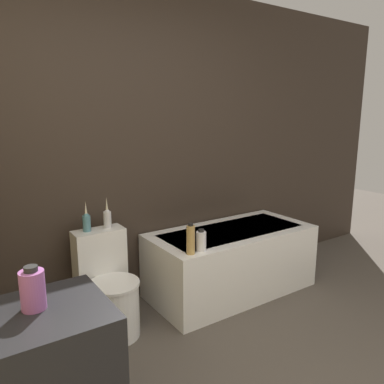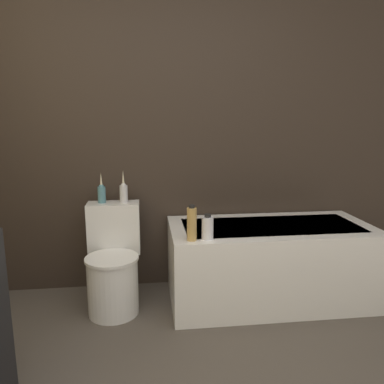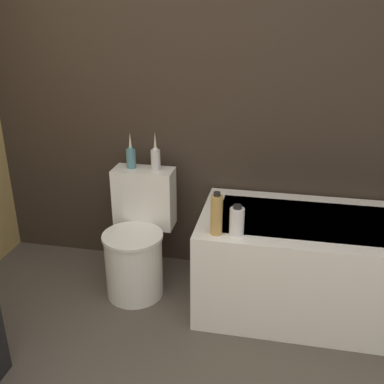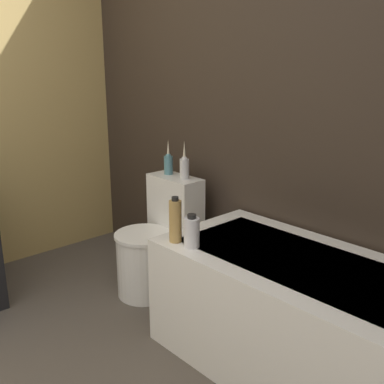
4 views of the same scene
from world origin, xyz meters
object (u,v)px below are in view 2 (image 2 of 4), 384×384
toilet (113,265)px  vase_silver (124,192)px  bathtub (269,262)px  vase_gold (102,193)px  shampoo_bottle_tall (192,224)px  shampoo_bottle_short (208,228)px

toilet → vase_silver: size_ratio=3.08×
bathtub → toilet: toilet is taller
toilet → vase_silver: 0.53m
toilet → vase_gold: bearing=112.9°
vase_silver → bathtub: bearing=-10.4°
shampoo_bottle_tall → shampoo_bottle_short: size_ratio=1.41×
shampoo_bottle_short → bathtub: bearing=26.2°
bathtub → vase_gold: (-1.22, 0.20, 0.52)m
vase_gold → shampoo_bottle_short: (0.71, -0.45, -0.16)m
bathtub → vase_silver: vase_silver is taller
shampoo_bottle_short → toilet: bearing=157.4°
vase_silver → shampoo_bottle_short: bearing=-39.0°
bathtub → shampoo_bottle_short: (-0.51, -0.25, 0.36)m
vase_gold → vase_silver: size_ratio=0.95×
shampoo_bottle_tall → shampoo_bottle_short: bearing=7.9°
shampoo_bottle_short → vase_silver: bearing=141.0°
shampoo_bottle_short → vase_gold: bearing=147.6°
vase_silver → shampoo_bottle_short: 0.73m
vase_gold → shampoo_bottle_tall: vase_gold is taller
bathtub → shampoo_bottle_tall: 0.78m
vase_silver → shampoo_bottle_tall: bearing=-45.9°
bathtub → vase_gold: 1.34m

